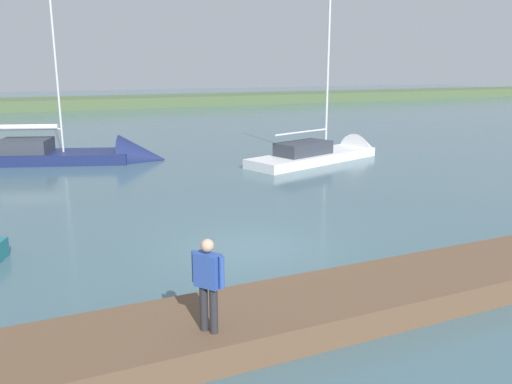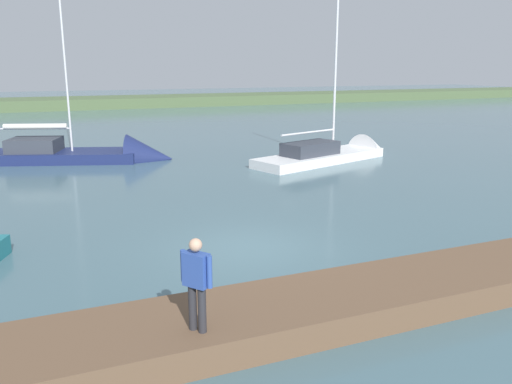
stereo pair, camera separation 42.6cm
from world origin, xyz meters
The scene contains 6 objects.
ground_plane centered at (0.00, 0.00, 0.00)m, with size 200.00×200.00×0.00m, color #42606B.
far_shoreline centered at (0.00, -53.24, 0.00)m, with size 180.00×8.00×2.40m, color #4C603D.
dock_pier centered at (0.00, 4.35, 0.28)m, with size 27.81×2.14×0.55m, color brown.
sailboat_near_dock centered at (2.70, -15.80, 0.15)m, with size 10.76×5.81×12.17m.
sailboat_mid_channel centered at (-9.78, -11.32, 0.17)m, with size 9.63×5.06×9.87m.
person_on_dock centered at (2.85, 4.84, 1.48)m, with size 0.44×0.52×1.63m.
Camera 2 is at (4.98, 12.56, 4.89)m, focal length 36.47 mm.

